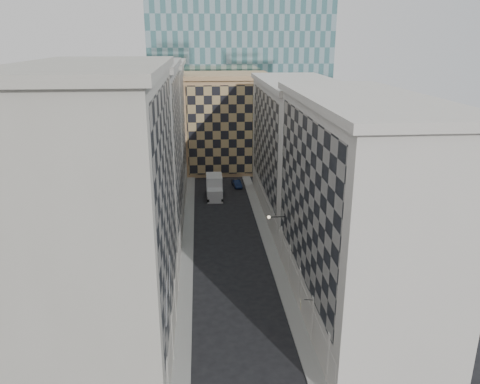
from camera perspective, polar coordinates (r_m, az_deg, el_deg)
sidewalk_west at (r=60.15m, az=-6.42°, el=-6.70°), size 1.50×100.00×0.15m
sidewalk_east at (r=60.71m, az=3.60°, el=-6.37°), size 1.50×100.00×0.15m
bldg_left_a at (r=38.78m, az=-15.97°, el=-2.93°), size 10.80×22.80×23.70m
bldg_left_b at (r=59.70m, az=-12.16°, el=4.28°), size 10.80×22.80×22.70m
bldg_left_c at (r=81.19m, az=-10.33°, el=7.70°), size 10.80×22.80×21.70m
bldg_right_a at (r=44.59m, az=13.87°, el=-2.01°), size 10.80×26.80×20.70m
bldg_right_b at (r=69.75m, az=6.93°, el=5.32°), size 10.80×28.80×19.70m
tan_block at (r=93.92m, az=-1.67°, el=8.55°), size 16.80×14.80×18.80m
church_tower at (r=106.56m, az=-3.36°, el=19.15°), size 7.20×7.20×51.50m
flagpoles_left at (r=35.23m, az=-8.77°, el=-11.54°), size 0.10×6.33×2.33m
bracket_lamp at (r=52.73m, az=3.74°, el=-3.07°), size 1.98×0.36×0.36m
box_truck at (r=78.00m, az=-3.14°, el=0.49°), size 2.62×6.43×3.53m
dark_car at (r=83.27m, az=-0.39°, el=1.03°), size 1.78×3.89×1.24m
shop_sign at (r=41.30m, az=7.50°, el=-13.35°), size 1.18×0.67×0.76m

